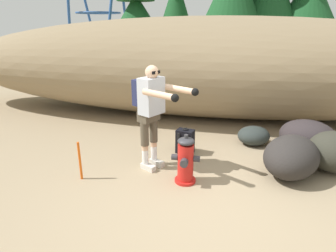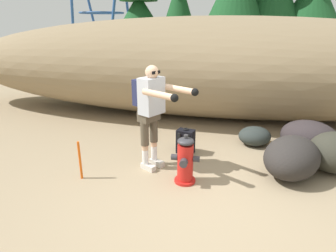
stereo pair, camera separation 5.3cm
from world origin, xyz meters
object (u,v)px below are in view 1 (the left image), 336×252
object	(u,v)px
spare_backpack	(185,142)
boulder_large	(308,137)
survey_stake	(80,161)
boulder_small	(334,151)
boulder_outlier	(254,136)
boulder_mid	(291,157)
utility_worker	(151,106)
fire_hydrant	(186,161)

from	to	relation	value
spare_backpack	boulder_large	distance (m)	2.20
survey_stake	spare_backpack	bearing A→B (deg)	41.05
boulder_large	boulder_small	xyz separation A→B (m)	(0.22, -0.63, 0.02)
boulder_outlier	boulder_mid	bearing A→B (deg)	-69.11
utility_worker	spare_backpack	distance (m)	1.16
boulder_large	boulder_outlier	world-z (taller)	boulder_large
boulder_outlier	spare_backpack	bearing A→B (deg)	-153.24
boulder_mid	boulder_outlier	xyz separation A→B (m)	(-0.44, 1.15, -0.14)
boulder_mid	boulder_outlier	distance (m)	1.24
fire_hydrant	boulder_small	size ratio (longest dim) A/B	0.89
spare_backpack	survey_stake	xyz separation A→B (m)	(-1.41, -1.23, 0.08)
boulder_mid	boulder_outlier	size ratio (longest dim) A/B	1.69
boulder_large	survey_stake	size ratio (longest dim) A/B	1.66
spare_backpack	boulder_outlier	bearing A→B (deg)	-49.41
spare_backpack	boulder_outlier	xyz separation A→B (m)	(1.24, 0.63, -0.04)
utility_worker	boulder_mid	distance (m)	2.25
utility_worker	survey_stake	xyz separation A→B (m)	(-0.97, -0.56, -0.75)
boulder_large	boulder_mid	bearing A→B (deg)	-116.27
boulder_mid	spare_backpack	bearing A→B (deg)	162.64
utility_worker	boulder_large	size ratio (longest dim) A/B	1.67
utility_worker	boulder_outlier	bearing A→B (deg)	67.79
boulder_large	boulder_outlier	distance (m)	0.94
utility_worker	boulder_mid	size ratio (longest dim) A/B	1.60
boulder_mid	boulder_small	world-z (taller)	boulder_small
utility_worker	boulder_small	world-z (taller)	utility_worker
boulder_small	spare_backpack	bearing A→B (deg)	175.05
fire_hydrant	boulder_outlier	size ratio (longest dim) A/B	1.22
boulder_outlier	boulder_small	bearing A→B (deg)	-36.34
spare_backpack	boulder_mid	world-z (taller)	boulder_mid
boulder_large	boulder_outlier	bearing A→B (deg)	167.66
fire_hydrant	spare_backpack	size ratio (longest dim) A/B	1.59
boulder_small	boulder_mid	bearing A→B (deg)	-155.16
utility_worker	fire_hydrant	bearing A→B (deg)	-0.32
spare_backpack	boulder_small	distance (m)	2.39
utility_worker	boulder_mid	bearing A→B (deg)	34.08
spare_backpack	fire_hydrant	bearing A→B (deg)	-158.42
boulder_large	boulder_mid	xyz separation A→B (m)	(-0.47, -0.96, 0.01)
utility_worker	spare_backpack	size ratio (longest dim) A/B	3.52
fire_hydrant	boulder_mid	distance (m)	1.62
utility_worker	boulder_small	xyz separation A→B (m)	(2.82, 0.47, -0.73)
utility_worker	boulder_small	bearing A→B (deg)	39.56
boulder_outlier	boulder_large	bearing A→B (deg)	-12.34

